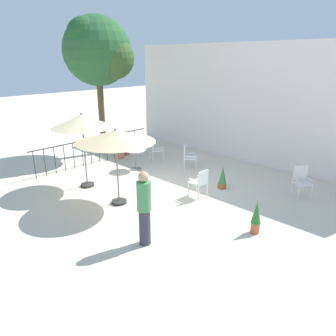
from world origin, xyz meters
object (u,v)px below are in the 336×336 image
Objects in this scene: cafe_table_0 at (136,156)px; potted_plant_2 at (126,149)px; potted_plant_0 at (119,149)px; standing_person at (144,208)px; patio_umbrella_0 at (82,122)px; potted_plant_3 at (256,217)px; patio_chair_3 at (188,155)px; potted_plant_1 at (222,178)px; patio_chair_0 at (155,148)px; patio_chair_2 at (301,179)px; patio_chair_1 at (200,181)px; shade_tree at (99,51)px; patio_umbrella_1 at (116,137)px.

cafe_table_0 is 1.54× the size of potted_plant_2.
standing_person is (5.51, -3.58, 0.49)m from potted_plant_0.
patio_umbrella_0 is 2.92× the size of potted_plant_3.
potted_plant_0 is (-2.88, -0.98, -0.11)m from patio_chair_3.
patio_umbrella_0 is 4.19m from standing_person.
patio_umbrella_0 is 4.12m from patio_chair_3.
patio_chair_3 is at bearing 120.01° from standing_person.
potted_plant_1 is 0.43× the size of standing_person.
potted_plant_0 is at bearing -144.36° from patio_chair_0.
patio_chair_2 is 1.87× the size of potted_plant_2.
potted_plant_0 is at bearing 164.33° from cafe_table_0.
patio_chair_3 is 1.25× the size of potted_plant_1.
patio_chair_0 is 0.90× the size of patio_chair_2.
potted_plant_0 is at bearing -70.17° from potted_plant_2.
patio_umbrella_0 reaches higher than potted_plant_3.
patio_umbrella_0 is 2.57× the size of patio_chair_3.
cafe_table_0 reaches higher than potted_plant_2.
patio_chair_1 is at bearing -41.85° from patio_chair_3.
potted_plant_1 is 2.78m from potted_plant_3.
patio_chair_2 is 1.08× the size of potted_plant_0.
potted_plant_3 is at bearing -38.90° from potted_plant_1.
shade_tree is 2.33× the size of patio_umbrella_0.
shade_tree is at bearing 174.82° from potted_plant_0.
potted_plant_3 is (5.86, -2.30, -0.07)m from patio_chair_0.
patio_umbrella_1 is 5.09m from potted_plant_2.
potted_plant_3 reaches higher than potted_plant_1.
potted_plant_0 is at bearing -5.18° from shade_tree.
patio_chair_0 is at bearing 14.26° from potted_plant_2.
patio_umbrella_0 is 3.51m from potted_plant_0.
potted_plant_2 is (-5.03, 1.30, -0.26)m from patio_chair_1.
patio_chair_2 reaches higher than patio_chair_0.
potted_plant_1 is (-2.04, -1.17, -0.17)m from patio_chair_2.
patio_umbrella_1 is 2.53m from standing_person.
patio_chair_1 is (3.64, -1.65, 0.04)m from patio_chair_0.
patio_chair_1 is at bearing -93.22° from potted_plant_1.
potted_plant_1 is at bearing -150.11° from patio_chair_2.
potted_plant_3 is at bearing 12.06° from patio_umbrella_0.
patio_chair_3 reaches higher than potted_plant_0.
shade_tree is 4.00m from potted_plant_0.
potted_plant_0 is (-6.94, -1.47, -0.12)m from patio_chair_2.
patio_chair_1 is 0.52× the size of standing_person.
patio_umbrella_1 is 4.40× the size of potted_plant_2.
potted_plant_3 is 2.69m from standing_person.
potted_plant_1 is 5.10m from potted_plant_2.
cafe_table_0 is at bearing -11.21° from shade_tree.
potted_plant_0 is at bearing 168.50° from potted_plant_3.
shade_tree is at bearing 168.79° from cafe_table_0.
patio_umbrella_1 is 2.35× the size of patio_chair_3.
patio_chair_0 is 0.98× the size of potted_plant_0.
patio_chair_1 is at bearing -132.88° from patio_chair_2.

